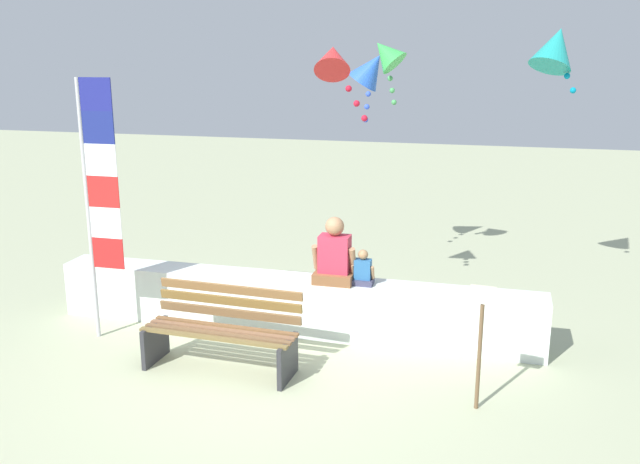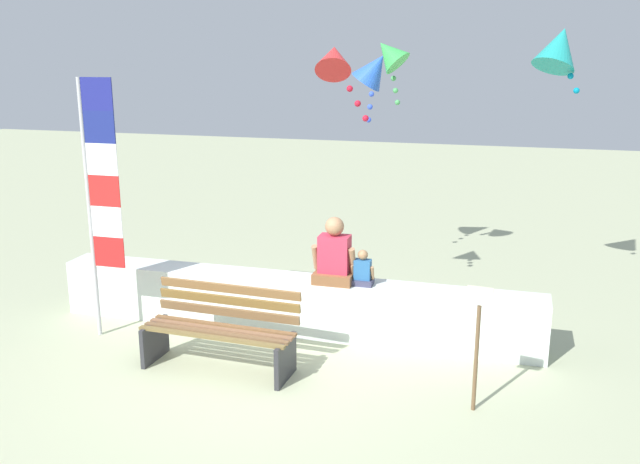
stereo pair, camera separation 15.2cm
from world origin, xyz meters
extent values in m
plane|color=#A8B08B|center=(0.00, 0.00, 0.00)|extent=(40.00, 40.00, 0.00)
cube|color=silver|center=(0.00, 1.26, 0.35)|extent=(6.08, 0.48, 0.70)
cube|color=brown|center=(-0.45, -0.18, 0.45)|extent=(1.70, 0.15, 0.03)
cube|color=brown|center=(-0.44, -0.07, 0.45)|extent=(1.70, 0.15, 0.03)
cube|color=brown|center=(-0.43, 0.05, 0.45)|extent=(1.70, 0.15, 0.03)
cube|color=brown|center=(-0.43, 0.16, 0.45)|extent=(1.70, 0.15, 0.03)
cube|color=brown|center=(-0.43, 0.26, 0.57)|extent=(1.70, 0.12, 0.10)
cube|color=brown|center=(-0.42, 0.29, 0.70)|extent=(1.70, 0.12, 0.10)
cube|color=brown|center=(-0.42, 0.31, 0.83)|extent=(1.70, 0.12, 0.10)
cube|color=#2D2D33|center=(-1.23, 0.02, 0.23)|extent=(0.07, 0.53, 0.45)
cube|color=#2D2D33|center=(0.35, -0.05, 0.23)|extent=(0.07, 0.53, 0.45)
cube|color=brown|center=(0.55, 1.22, 0.76)|extent=(0.47, 0.39, 0.13)
cube|color=#C82F46|center=(0.55, 1.22, 1.05)|extent=(0.36, 0.24, 0.45)
cylinder|color=#9E7250|center=(0.32, 1.20, 1.00)|extent=(0.07, 0.18, 0.33)
cylinder|color=#9E7250|center=(0.77, 1.20, 1.00)|extent=(0.07, 0.18, 0.33)
sphere|color=#9E7250|center=(0.55, 1.22, 1.39)|extent=(0.22, 0.22, 0.22)
cube|color=#383853|center=(0.89, 1.22, 0.73)|extent=(0.25, 0.21, 0.07)
cube|color=#285F99|center=(0.89, 1.22, 0.89)|extent=(0.19, 0.13, 0.24)
cylinder|color=#9E744F|center=(0.77, 1.21, 0.86)|extent=(0.04, 0.10, 0.17)
cylinder|color=#9E744F|center=(1.01, 1.21, 0.86)|extent=(0.04, 0.10, 0.17)
sphere|color=#9E744F|center=(0.89, 1.22, 1.07)|extent=(0.12, 0.12, 0.12)
cylinder|color=#B7B7BC|center=(-2.24, 0.48, 1.55)|extent=(0.05, 0.05, 3.11)
cube|color=red|center=(-2.02, 0.48, 1.08)|extent=(0.39, 0.02, 0.37)
cube|color=white|center=(-2.02, 0.48, 1.45)|extent=(0.39, 0.02, 0.37)
cube|color=red|center=(-2.02, 0.48, 1.82)|extent=(0.39, 0.02, 0.37)
cube|color=white|center=(-2.02, 0.48, 2.18)|extent=(0.39, 0.02, 0.37)
cube|color=navy|center=(-2.02, 0.48, 2.55)|extent=(0.39, 0.02, 0.37)
cube|color=navy|center=(-2.02, 0.48, 2.92)|extent=(0.39, 0.02, 0.37)
cone|color=blue|center=(0.43, 4.01, 3.13)|extent=(0.69, 0.51, 0.67)
sphere|color=blue|center=(0.43, 3.91, 2.95)|extent=(0.08, 0.08, 0.08)
sphere|color=blue|center=(0.43, 3.81, 2.77)|extent=(0.08, 0.08, 0.08)
sphere|color=blue|center=(0.43, 3.71, 2.59)|extent=(0.08, 0.08, 0.08)
sphere|color=blue|center=(0.43, 3.61, 2.41)|extent=(0.08, 0.08, 0.08)
cone|color=red|center=(0.33, 1.98, 3.30)|extent=(0.55, 0.66, 0.58)
sphere|color=red|center=(0.43, 2.00, 3.12)|extent=(0.08, 0.08, 0.08)
sphere|color=red|center=(0.53, 2.02, 2.94)|extent=(0.08, 0.08, 0.08)
sphere|color=red|center=(0.62, 2.03, 2.76)|extent=(0.08, 0.08, 0.08)
sphere|color=red|center=(0.72, 2.05, 2.58)|extent=(0.08, 0.08, 0.08)
cone|color=teal|center=(2.99, 3.39, 3.43)|extent=(0.87, 0.92, 0.73)
sphere|color=#0784AC|center=(3.07, 3.33, 3.25)|extent=(0.08, 0.08, 0.08)
sphere|color=#0784AC|center=(3.16, 3.28, 3.07)|extent=(0.08, 0.08, 0.08)
sphere|color=#0784AC|center=(3.24, 3.23, 2.89)|extent=(0.08, 0.08, 0.08)
cone|color=green|center=(0.70, 3.69, 3.36)|extent=(0.66, 0.53, 0.59)
sphere|color=#47A358|center=(0.72, 3.78, 3.18)|extent=(0.08, 0.08, 0.08)
sphere|color=#47A358|center=(0.74, 3.88, 3.00)|extent=(0.08, 0.08, 0.08)
sphere|color=#47A358|center=(0.76, 3.98, 2.82)|extent=(0.08, 0.08, 0.08)
sphere|color=#47A358|center=(0.78, 4.08, 2.64)|extent=(0.08, 0.08, 0.08)
cylinder|color=brown|center=(2.31, -0.15, 0.54)|extent=(0.04, 0.04, 1.07)
cube|color=beige|center=(2.31, -0.15, 1.17)|extent=(0.24, 0.04, 0.18)
camera|label=1|loc=(2.38, -6.41, 3.37)|focal=38.61mm
camera|label=2|loc=(2.52, -6.37, 3.37)|focal=38.61mm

